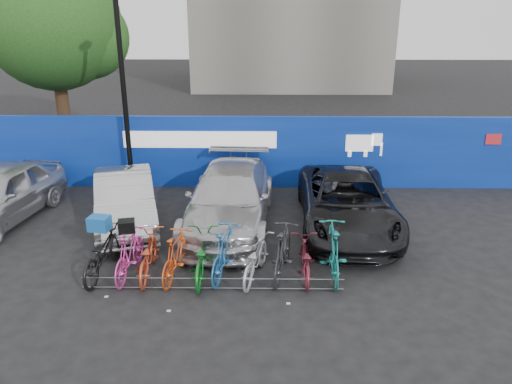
{
  "coord_description": "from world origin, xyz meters",
  "views": [
    {
      "loc": [
        1.07,
        -9.87,
        5.69
      ],
      "look_at": [
        0.89,
        2.0,
        1.29
      ],
      "focal_mm": 35.0,
      "sensor_mm": 36.0,
      "label": 1
    }
  ],
  "objects_px": {
    "car_1": "(125,200)",
    "bike_8": "(305,259)",
    "car_2": "(229,198)",
    "lamppost": "(124,92)",
    "bike_rack": "(212,283)",
    "bike_4": "(202,256)",
    "bike_2": "(147,255)",
    "tree": "(58,25)",
    "car_3": "(347,202)",
    "bike_0": "(103,252)",
    "bike_1": "(129,254)",
    "bike_9": "(333,251)",
    "bike_3": "(176,256)",
    "bike_7": "(283,252)",
    "bike_6": "(255,259)",
    "bike_5": "(225,252)"
  },
  "relations": [
    {
      "from": "bike_1",
      "to": "bike_6",
      "type": "distance_m",
      "value": 2.8
    },
    {
      "from": "bike_3",
      "to": "bike_9",
      "type": "relative_size",
      "value": 0.87
    },
    {
      "from": "car_2",
      "to": "bike_3",
      "type": "xyz_separation_m",
      "value": [
        -0.99,
        -2.88,
        -0.26
      ]
    },
    {
      "from": "tree",
      "to": "bike_rack",
      "type": "relative_size",
      "value": 1.39
    },
    {
      "from": "bike_3",
      "to": "bike_5",
      "type": "bearing_deg",
      "value": -162.99
    },
    {
      "from": "bike_3",
      "to": "lamppost",
      "type": "bearing_deg",
      "value": -55.91
    },
    {
      "from": "bike_4",
      "to": "car_1",
      "type": "bearing_deg",
      "value": -49.6
    },
    {
      "from": "car_3",
      "to": "bike_1",
      "type": "distance_m",
      "value": 5.9
    },
    {
      "from": "bike_2",
      "to": "bike_8",
      "type": "relative_size",
      "value": 1.1
    },
    {
      "from": "bike_2",
      "to": "bike_6",
      "type": "height_order",
      "value": "bike_2"
    },
    {
      "from": "tree",
      "to": "bike_4",
      "type": "height_order",
      "value": "tree"
    },
    {
      "from": "bike_rack",
      "to": "bike_4",
      "type": "relative_size",
      "value": 2.83
    },
    {
      "from": "bike_7",
      "to": "bike_8",
      "type": "height_order",
      "value": "bike_7"
    },
    {
      "from": "lamppost",
      "to": "bike_1",
      "type": "distance_m",
      "value": 6.18
    },
    {
      "from": "bike_3",
      "to": "bike_9",
      "type": "distance_m",
      "value": 3.47
    },
    {
      "from": "lamppost",
      "to": "bike_9",
      "type": "bearing_deg",
      "value": -42.44
    },
    {
      "from": "car_2",
      "to": "bike_9",
      "type": "distance_m",
      "value": 3.71
    },
    {
      "from": "bike_4",
      "to": "bike_2",
      "type": "bearing_deg",
      "value": -3.48
    },
    {
      "from": "bike_4",
      "to": "car_3",
      "type": "bearing_deg",
      "value": -142.65
    },
    {
      "from": "car_2",
      "to": "bike_8",
      "type": "xyz_separation_m",
      "value": [
        1.86,
        -2.84,
        -0.35
      ]
    },
    {
      "from": "bike_0",
      "to": "bike_7",
      "type": "xyz_separation_m",
      "value": [
        4.03,
        0.01,
        0.04
      ]
    },
    {
      "from": "bike_rack",
      "to": "bike_4",
      "type": "height_order",
      "value": "bike_4"
    },
    {
      "from": "car_2",
      "to": "bike_6",
      "type": "relative_size",
      "value": 3.04
    },
    {
      "from": "car_1",
      "to": "bike_9",
      "type": "xyz_separation_m",
      "value": [
        5.36,
        -2.79,
        -0.11
      ]
    },
    {
      "from": "car_2",
      "to": "bike_4",
      "type": "relative_size",
      "value": 2.76
    },
    {
      "from": "tree",
      "to": "car_3",
      "type": "height_order",
      "value": "tree"
    },
    {
      "from": "bike_1",
      "to": "bike_3",
      "type": "xyz_separation_m",
      "value": [
        1.06,
        -0.06,
        -0.01
      ]
    },
    {
      "from": "car_2",
      "to": "bike_6",
      "type": "height_order",
      "value": "car_2"
    },
    {
      "from": "lamppost",
      "to": "bike_7",
      "type": "bearing_deg",
      "value": -48.43
    },
    {
      "from": "bike_rack",
      "to": "bike_5",
      "type": "relative_size",
      "value": 2.92
    },
    {
      "from": "car_1",
      "to": "bike_8",
      "type": "distance_m",
      "value": 5.55
    },
    {
      "from": "car_3",
      "to": "bike_2",
      "type": "distance_m",
      "value": 5.54
    },
    {
      "from": "bike_4",
      "to": "bike_7",
      "type": "xyz_separation_m",
      "value": [
        1.8,
        0.12,
        0.06
      ]
    },
    {
      "from": "bike_1",
      "to": "bike_7",
      "type": "height_order",
      "value": "bike_7"
    },
    {
      "from": "bike_4",
      "to": "bike_5",
      "type": "height_order",
      "value": "bike_5"
    },
    {
      "from": "lamppost",
      "to": "car_1",
      "type": "distance_m",
      "value": 3.63
    },
    {
      "from": "tree",
      "to": "car_2",
      "type": "bearing_deg",
      "value": -46.22
    },
    {
      "from": "bike_rack",
      "to": "bike_8",
      "type": "xyz_separation_m",
      "value": [
        2.01,
        0.58,
        0.28
      ]
    },
    {
      "from": "bike_2",
      "to": "bike_4",
      "type": "xyz_separation_m",
      "value": [
        1.23,
        -0.08,
        0.03
      ]
    },
    {
      "from": "bike_6",
      "to": "tree",
      "type": "bearing_deg",
      "value": -38.17
    },
    {
      "from": "bike_rack",
      "to": "bike_2",
      "type": "height_order",
      "value": "bike_2"
    },
    {
      "from": "bike_0",
      "to": "bike_1",
      "type": "bearing_deg",
      "value": 179.52
    },
    {
      "from": "lamppost",
      "to": "bike_2",
      "type": "xyz_separation_m",
      "value": [
        1.69,
        -5.36,
        -2.78
      ]
    },
    {
      "from": "lamppost",
      "to": "car_3",
      "type": "distance_m",
      "value": 7.52
    },
    {
      "from": "bike_rack",
      "to": "car_3",
      "type": "xyz_separation_m",
      "value": [
        3.34,
        3.3,
        0.58
      ]
    },
    {
      "from": "bike_0",
      "to": "bike_4",
      "type": "height_order",
      "value": "bike_0"
    },
    {
      "from": "bike_2",
      "to": "bike_8",
      "type": "xyz_separation_m",
      "value": [
        3.52,
        -0.06,
        -0.04
      ]
    },
    {
      "from": "car_1",
      "to": "bike_9",
      "type": "height_order",
      "value": "car_1"
    },
    {
      "from": "bike_0",
      "to": "bike_9",
      "type": "xyz_separation_m",
      "value": [
        5.15,
        -0.01,
        0.07
      ]
    },
    {
      "from": "bike_1",
      "to": "bike_3",
      "type": "height_order",
      "value": "bike_1"
    }
  ]
}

